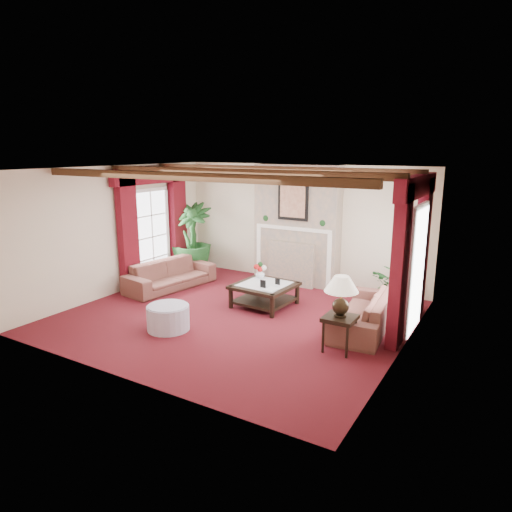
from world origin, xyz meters
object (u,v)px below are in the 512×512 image
Objects in this scene: ottoman at (168,318)px; potted_palm at (192,254)px; coffee_table at (264,295)px; side_table at (339,333)px; sofa_left at (170,270)px; sofa_right at (365,306)px.

potted_palm is at bearing 121.72° from ottoman.
coffee_table is 2.34m from side_table.
side_table reaches higher than coffee_table.
side_table is (4.73, -2.39, -0.21)m from potted_palm.
sofa_left is 1.98× the size of coffee_table.
potted_palm is 3.48× the size of side_table.
potted_palm is at bearing 24.57° from sofa_left.
sofa_right is 2.06m from coffee_table.
potted_palm is at bearing -110.40° from sofa_right.
sofa_right is at bearing 0.14° from coffee_table.
potted_palm reaches higher than sofa_left.
sofa_left is at bearing 164.99° from side_table.
ottoman is (-2.83, -0.69, -0.07)m from side_table.
sofa_right reaches higher than side_table.
side_table is 2.91m from ottoman.
sofa_right is 1.09× the size of potted_palm.
coffee_table is at bearing -23.42° from potted_palm.
sofa_right reaches higher than coffee_table.
sofa_right is at bearing -81.91° from sofa_left.
sofa_right is 1.95× the size of coffee_table.
coffee_table is 2.07m from ottoman.
potted_palm reaches higher than ottoman.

